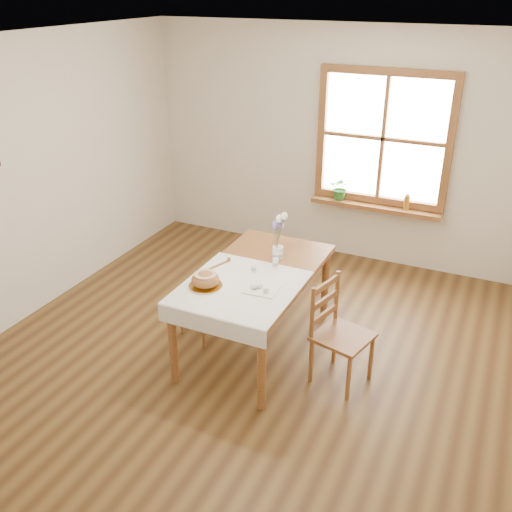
{
  "coord_description": "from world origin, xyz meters",
  "views": [
    {
      "loc": [
        1.81,
        -3.59,
        2.99
      ],
      "look_at": [
        0.0,
        0.3,
        0.9
      ],
      "focal_mm": 40.0,
      "sensor_mm": 36.0,
      "label": 1
    }
  ],
  "objects": [
    {
      "name": "bread_loaf",
      "position": [
        -0.25,
        -0.12,
        0.84
      ],
      "size": [
        0.23,
        0.23,
        0.12
      ],
      "primitive_type": "ellipsoid",
      "color": "#A66B3B",
      "rests_on": "bread_plate"
    },
    {
      "name": "room_walls",
      "position": [
        0.0,
        0.0,
        1.71
      ],
      "size": [
        4.6,
        5.1,
        2.65
      ],
      "color": "beige",
      "rests_on": "ground"
    },
    {
      "name": "eggs",
      "position": [
        0.18,
        0.02,
        0.79
      ],
      "size": [
        0.21,
        0.2,
        0.04
      ],
      "primitive_type": null,
      "rotation": [
        0.0,
        0.0,
        0.07
      ],
      "color": "silver",
      "rests_on": "egg_napkin"
    },
    {
      "name": "window_sill",
      "position": [
        0.5,
        2.4,
        0.69
      ],
      "size": [
        1.46,
        0.2,
        0.05
      ],
      "color": "#965E2E",
      "rests_on": "ground"
    },
    {
      "name": "potted_plant",
      "position": [
        0.09,
        2.4,
        0.82
      ],
      "size": [
        0.28,
        0.3,
        0.21
      ],
      "primitive_type": "imported",
      "rotation": [
        0.0,
        0.0,
        0.16
      ],
      "color": "#30702D",
      "rests_on": "window_sill"
    },
    {
      "name": "chair_right",
      "position": [
        0.84,
        0.14,
        0.44
      ],
      "size": [
        0.52,
        0.51,
        0.88
      ],
      "primitive_type": null,
      "rotation": [
        0.0,
        0.0,
        1.32
      ],
      "color": "#965E2E",
      "rests_on": "ground"
    },
    {
      "name": "flower_vase",
      "position": [
        0.07,
        0.61,
        0.8
      ],
      "size": [
        0.12,
        0.12,
        0.11
      ],
      "primitive_type": "cylinder",
      "rotation": [
        0.0,
        0.0,
        -0.23
      ],
      "color": "white",
      "rests_on": "dining_table"
    },
    {
      "name": "bread_plate",
      "position": [
        -0.25,
        -0.12,
        0.77
      ],
      "size": [
        0.34,
        0.34,
        0.01
      ],
      "primitive_type": "cylinder",
      "rotation": [
        0.0,
        0.0,
        0.35
      ],
      "color": "white",
      "rests_on": "table_linen"
    },
    {
      "name": "lavender_bouquet",
      "position": [
        0.07,
        0.61,
        1.02
      ],
      "size": [
        0.17,
        0.17,
        0.32
      ],
      "primitive_type": null,
      "color": "#7460AA",
      "rests_on": "flower_vase"
    },
    {
      "name": "dining_table",
      "position": [
        0.0,
        0.3,
        0.66
      ],
      "size": [
        0.9,
        1.6,
        0.75
      ],
      "color": "#965E2E",
      "rests_on": "ground"
    },
    {
      "name": "amber_bottle",
      "position": [
        0.84,
        2.4,
        0.8
      ],
      "size": [
        0.07,
        0.07,
        0.18
      ],
      "primitive_type": "cylinder",
      "rotation": [
        0.0,
        0.0,
        0.07
      ],
      "color": "#AB6E1F",
      "rests_on": "window_sill"
    },
    {
      "name": "chair_left",
      "position": [
        -0.51,
        0.28,
        0.4
      ],
      "size": [
        0.49,
        0.48,
        0.79
      ],
      "primitive_type": null,
      "rotation": [
        0.0,
        0.0,
        -1.92
      ],
      "color": "#965E2E",
      "rests_on": "ground"
    },
    {
      "name": "egg_napkin",
      "position": [
        0.18,
        0.02,
        0.77
      ],
      "size": [
        0.28,
        0.24,
        0.01
      ],
      "primitive_type": "cube",
      "rotation": [
        0.0,
        0.0,
        0.07
      ],
      "color": "white",
      "rests_on": "table_linen"
    },
    {
      "name": "salt_shaker",
      "position": [
        -0.01,
        0.27,
        0.8
      ],
      "size": [
        0.05,
        0.05,
        0.08
      ],
      "primitive_type": "cylinder",
      "rotation": [
        0.0,
        0.0,
        -0.23
      ],
      "color": "white",
      "rests_on": "table_linen"
    },
    {
      "name": "ground",
      "position": [
        0.0,
        0.0,
        0.0
      ],
      "size": [
        5.0,
        5.0,
        0.0
      ],
      "primitive_type": "plane",
      "color": "brown",
      "rests_on": "ground"
    },
    {
      "name": "table_linen",
      "position": [
        0.0,
        -0.0,
        0.76
      ],
      "size": [
        0.91,
        0.99,
        0.01
      ],
      "primitive_type": "cube",
      "color": "white",
      "rests_on": "dining_table"
    },
    {
      "name": "pepper_shaker",
      "position": [
        0.13,
        0.41,
        0.81
      ],
      "size": [
        0.06,
        0.06,
        0.1
      ],
      "primitive_type": "cylinder",
      "rotation": [
        0.0,
        0.0,
        0.23
      ],
      "color": "white",
      "rests_on": "table_linen"
    },
    {
      "name": "window",
      "position": [
        0.5,
        2.47,
        1.45
      ],
      "size": [
        1.46,
        0.08,
        1.46
      ],
      "color": "#965E2E",
      "rests_on": "ground"
    }
  ]
}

